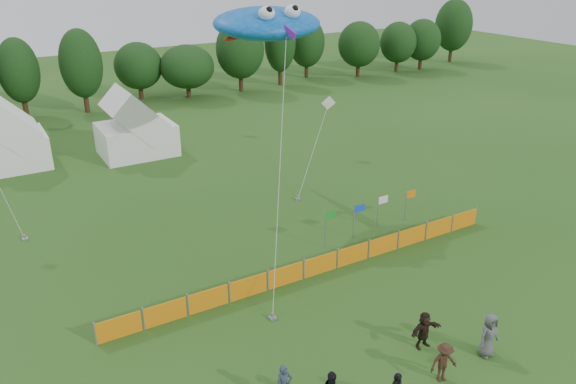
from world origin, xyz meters
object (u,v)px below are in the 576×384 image
tent_left (13,140)px  stingray_kite (264,23)px  spectator_f (424,330)px  barrier_fence (320,265)px  spectator_c (444,362)px  spectator_e (489,335)px  tent_right (136,129)px

tent_left → stingray_kite: stingray_kite is taller
spectator_f → stingray_kite: 19.38m
barrier_fence → stingray_kite: 14.38m
tent_left → spectator_c: 34.68m
spectator_f → stingray_kite: bearing=85.0°
barrier_fence → stingray_kite: size_ratio=1.10×
spectator_e → stingray_kite: bearing=88.1°
spectator_c → spectator_e: spectator_e is taller
tent_right → spectator_c: tent_right is taller
spectator_c → spectator_e: 2.57m
barrier_fence → spectator_f: 6.85m
tent_right → stingray_kite: size_ratio=0.28×
stingray_kite → tent_left: bearing=132.3°
spectator_f → tent_right: bearing=96.8°
tent_left → spectator_c: tent_left is taller
spectator_c → barrier_fence: bearing=102.0°
tent_left → spectator_f: 33.20m
tent_left → spectator_f: bearing=-69.4°
spectator_e → spectator_f: bearing=135.4°
stingray_kite → barrier_fence: bearing=-102.8°
tent_left → barrier_fence: 26.72m
tent_right → spectator_e: tent_right is taller
tent_right → spectator_f: 29.33m
barrier_fence → spectator_f: size_ratio=13.45×
tent_left → spectator_f: (11.68, -31.05, -1.22)m
tent_right → spectator_f: size_ratio=3.48×
spectator_c → spectator_f: bearing=81.8°
spectator_f → stingray_kite: stingray_kite is taller
spectator_e → spectator_f: 2.47m
tent_right → spectator_c: size_ratio=3.43×
spectator_e → stingray_kite: size_ratio=0.10×
spectator_e → tent_left: bearing=110.0°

